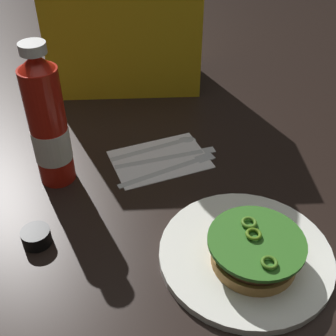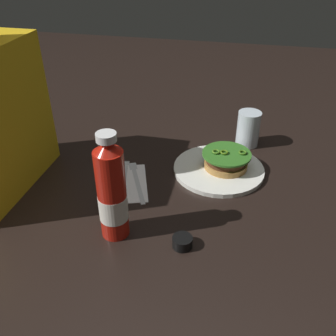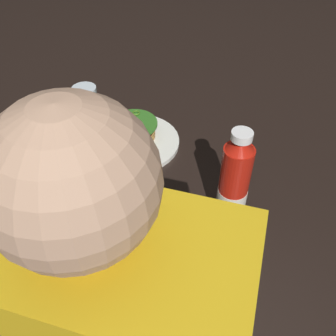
# 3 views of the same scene
# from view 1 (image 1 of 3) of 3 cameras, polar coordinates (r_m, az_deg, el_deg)

# --- Properties ---
(ground_plane) EXTENTS (3.00, 3.00, 0.00)m
(ground_plane) POSITION_cam_1_polar(r_m,az_deg,el_deg) (0.66, 2.52, -13.13)
(ground_plane) COLOR black
(dinner_plate) EXTENTS (0.26, 0.26, 0.01)m
(dinner_plate) POSITION_cam_1_polar(r_m,az_deg,el_deg) (0.67, 10.08, -11.06)
(dinner_plate) COLOR white
(dinner_plate) RESTS_ON ground_plane
(burger_sandwich) EXTENTS (0.14, 0.14, 0.05)m
(burger_sandwich) POSITION_cam_1_polar(r_m,az_deg,el_deg) (0.64, 11.32, -10.63)
(burger_sandwich) COLOR #B07D3E
(burger_sandwich) RESTS_ON dinner_plate
(ketchup_bottle) EXTENTS (0.06, 0.06, 0.26)m
(ketchup_bottle) POSITION_cam_1_polar(r_m,az_deg,el_deg) (0.76, -15.38, 5.35)
(ketchup_bottle) COLOR red
(ketchup_bottle) RESTS_ON ground_plane
(condiment_cup) EXTENTS (0.05, 0.05, 0.03)m
(condiment_cup) POSITION_cam_1_polar(r_m,az_deg,el_deg) (0.71, -16.82, -8.60)
(condiment_cup) COLOR black
(condiment_cup) RESTS_ON ground_plane
(napkin) EXTENTS (0.21, 0.18, 0.00)m
(napkin) POSITION_cam_1_polar(r_m,az_deg,el_deg) (0.84, -1.08, 1.17)
(napkin) COLOR white
(napkin) RESTS_ON ground_plane
(fork_utensil) EXTENTS (0.19, 0.10, 0.00)m
(fork_utensil) POSITION_cam_1_polar(r_m,az_deg,el_deg) (0.82, 1.04, 0.27)
(fork_utensil) COLOR silver
(fork_utensil) RESTS_ON napkin
(butter_knife) EXTENTS (0.20, 0.06, 0.00)m
(butter_knife) POSITION_cam_1_polar(r_m,az_deg,el_deg) (0.85, 0.59, 1.66)
(butter_knife) COLOR silver
(butter_knife) RESTS_ON napkin
(spoon_utensil) EXTENTS (0.17, 0.08, 0.00)m
(spoon_utensil) POSITION_cam_1_polar(r_m,az_deg,el_deg) (0.88, -0.24, 3.20)
(spoon_utensil) COLOR silver
(spoon_utensil) RESTS_ON napkin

